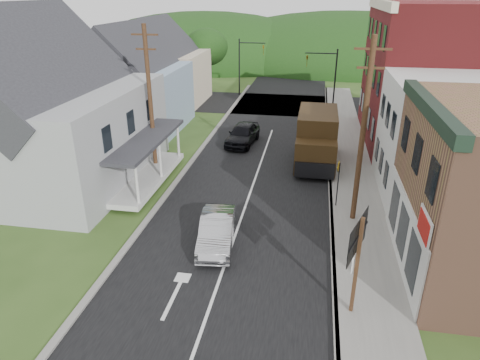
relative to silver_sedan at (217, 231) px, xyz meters
The scene contains 24 objects.
ground 0.98m from the silver_sedan, ahead, with size 120.00×120.00×0.00m, color #2D4719.
road 9.94m from the silver_sedan, 86.05° to the left, with size 9.00×90.00×0.02m, color black.
cross_road 26.91m from the silver_sedan, 88.54° to the left, with size 60.00×9.00×0.02m, color black.
sidewalk_right 10.29m from the silver_sedan, 50.15° to the left, with size 2.80×55.00×0.15m, color slate.
curb_right 9.49m from the silver_sedan, 56.44° to the left, with size 0.20×55.00×0.15m, color slate.
curb_left 8.85m from the silver_sedan, 116.70° to the left, with size 0.30×55.00×0.12m, color slate.
storefront_white 14.31m from the silver_sedan, 31.66° to the left, with size 8.00×7.00×6.50m, color silver.
storefront_red 21.15m from the silver_sedan, 54.64° to the left, with size 8.00×12.00×10.00m, color maroon.
house_gray 13.24m from the silver_sedan, 152.51° to the left, with size 10.20×12.24×8.35m.
house_blue 20.02m from the silver_sedan, 121.42° to the left, with size 7.14×8.16×7.28m.
house_cream 28.22m from the silver_sedan, 112.68° to the left, with size 7.14×8.16×7.28m.
utility_pole_right 8.16m from the silver_sedan, 28.34° to the left, with size 1.60×0.26×9.00m.
utility_pole_left 10.57m from the silver_sedan, 126.40° to the left, with size 1.60×0.26×9.00m.
traffic_signal_right 24.11m from the silver_sedan, 77.97° to the left, with size 2.87×0.20×6.00m.
traffic_signal_left 30.76m from the silver_sedan, 96.79° to the left, with size 2.87×0.20×6.00m.
tree_left_b 20.62m from the silver_sedan, 143.92° to the left, with size 4.80×4.80×6.94m.
tree_left_c 27.54m from the silver_sedan, 132.64° to the left, with size 5.80×5.80×8.41m.
tree_left_d 33.22m from the silver_sedan, 104.62° to the left, with size 4.80×4.80×6.94m.
forested_ridge 54.90m from the silver_sedan, 89.29° to the left, with size 90.00×30.00×16.00m, color black.
silver_sedan is the anchor object (origin of this frame).
dark_sedan 14.11m from the silver_sedan, 94.80° to the left, with size 1.84×4.58×1.56m, color black.
delivery_van 11.74m from the silver_sedan, 68.51° to the left, with size 2.62×6.23×3.47m.
route_sign_cluster 7.06m from the silver_sedan, 32.55° to the right, with size 0.81×2.07×3.81m.
warning_sign 7.25m from the silver_sedan, 40.31° to the left, with size 0.20×0.71×2.61m.
Camera 1 is at (3.25, -16.23, 10.71)m, focal length 32.00 mm.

